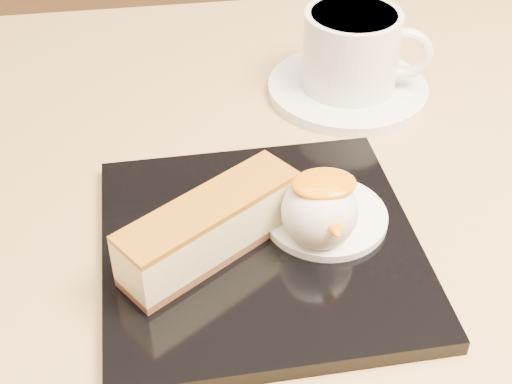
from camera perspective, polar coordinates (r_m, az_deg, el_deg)
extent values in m
cube|color=olive|center=(0.54, 2.17, -4.47)|extent=(0.80, 0.80, 0.04)
cube|color=black|center=(0.51, 0.35, -4.40)|extent=(0.22, 0.22, 0.01)
cube|color=brown|center=(0.49, -3.59, -4.46)|extent=(0.13, 0.11, 0.01)
cube|color=#F5E5A0|center=(0.48, -3.68, -2.76)|extent=(0.13, 0.11, 0.03)
cube|color=#88480E|center=(0.47, -3.77, -1.06)|extent=(0.13, 0.11, 0.00)
cylinder|color=white|center=(0.52, 5.55, -1.94)|extent=(0.09, 0.09, 0.01)
sphere|color=white|center=(0.49, 5.11, -1.55)|extent=(0.05, 0.05, 0.05)
ellipsoid|color=orange|center=(0.47, 5.45, 0.66)|extent=(0.04, 0.03, 0.01)
ellipsoid|color=green|center=(0.53, 1.90, -0.54)|extent=(0.02, 0.01, 0.00)
ellipsoid|color=green|center=(0.53, 2.76, -0.08)|extent=(0.02, 0.01, 0.00)
ellipsoid|color=green|center=(0.53, 0.99, -0.13)|extent=(0.01, 0.02, 0.00)
cylinder|color=white|center=(0.69, 7.31, 8.21)|extent=(0.15, 0.15, 0.01)
cylinder|color=white|center=(0.67, 7.60, 11.21)|extent=(0.09, 0.09, 0.07)
cylinder|color=black|center=(0.65, 7.86, 13.81)|extent=(0.08, 0.08, 0.00)
torus|color=white|center=(0.67, 11.81, 10.77)|extent=(0.05, 0.03, 0.05)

